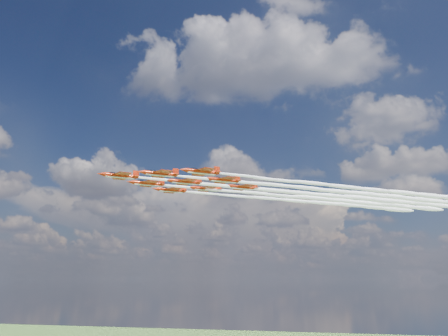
% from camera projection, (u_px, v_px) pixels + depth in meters
% --- Properties ---
extents(jet_lead, '(83.52, 65.47, 2.94)m').
position_uv_depth(jet_lead, '(267.00, 189.00, 144.22)').
color(jet_lead, '#B02309').
extents(jet_row2_port, '(83.52, 65.47, 2.94)m').
position_uv_depth(jet_row2_port, '(304.00, 188.00, 141.89)').
color(jet_row2_port, '#B02309').
extents(jet_row2_starb, '(83.52, 65.47, 2.94)m').
position_uv_depth(jet_row2_starb, '(281.00, 195.00, 154.35)').
color(jet_row2_starb, '#B02309').
extents(jet_row3_port, '(83.52, 65.47, 2.94)m').
position_uv_depth(jet_row3_port, '(342.00, 186.00, 139.55)').
color(jet_row3_port, '#B02309').
extents(jet_row3_centre, '(83.52, 65.47, 2.94)m').
position_uv_depth(jet_row3_centre, '(316.00, 194.00, 152.01)').
color(jet_row3_centre, '#B02309').
extents(jet_row3_starb, '(83.52, 65.47, 2.94)m').
position_uv_depth(jet_row3_starb, '(294.00, 201.00, 164.48)').
color(jet_row3_starb, '#B02309').
extents(jet_row4_port, '(83.52, 65.47, 2.94)m').
position_uv_depth(jet_row4_port, '(352.00, 193.00, 149.67)').
color(jet_row4_port, '#B02309').
extents(jet_row4_starb, '(83.52, 65.47, 2.94)m').
position_uv_depth(jet_row4_starb, '(327.00, 199.00, 162.14)').
color(jet_row4_starb, '#B02309').
extents(jet_tail, '(83.52, 65.47, 2.94)m').
position_uv_depth(jet_tail, '(360.00, 198.00, 159.80)').
color(jet_tail, '#B02309').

